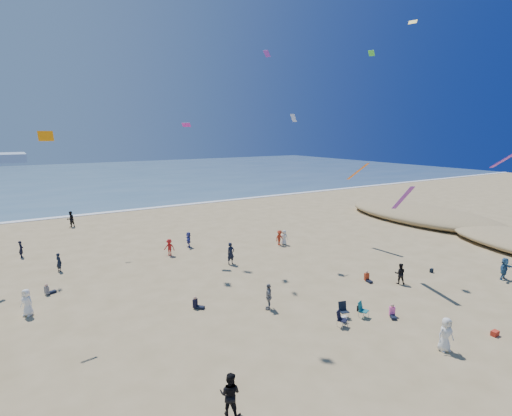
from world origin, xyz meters
TOP-DOWN VIEW (x-y plane):
  - ground at (0.00, 0.00)m, footprint 220.00×220.00m
  - ocean at (0.00, 95.00)m, footprint 220.00×100.00m
  - surf_line at (0.00, 45.00)m, footprint 220.00×1.20m
  - standing_flyers at (3.53, 13.55)m, footprint 33.42×42.04m
  - seated_group at (2.27, 5.12)m, footprint 22.26×25.28m
  - chair_cluster at (5.26, 2.29)m, footprint 2.80×1.58m
  - white_tote at (4.76, 2.32)m, footprint 0.35×0.20m
  - black_backpack at (6.74, 2.91)m, footprint 0.30×0.22m
  - cooler at (10.93, -3.42)m, footprint 0.45×0.30m
  - navy_bag at (17.19, 4.94)m, footprint 0.28×0.18m
  - kites_aloft at (8.09, 11.92)m, footprint 40.56×41.85m

SIDE VIEW (x-z plane):
  - ground at x=0.00m, z-range 0.00..0.00m
  - ocean at x=0.00m, z-range 0.00..0.06m
  - surf_line at x=0.00m, z-range 0.00..0.08m
  - cooler at x=10.93m, z-range 0.00..0.30m
  - navy_bag at x=17.19m, z-range 0.00..0.34m
  - black_backpack at x=6.74m, z-range 0.00..0.38m
  - white_tote at x=4.76m, z-range 0.00..0.40m
  - seated_group at x=2.27m, z-range 0.00..0.84m
  - chair_cluster at x=5.26m, z-range 0.00..1.00m
  - standing_flyers at x=3.53m, z-range -0.10..1.84m
  - kites_aloft at x=8.09m, z-range -0.54..28.82m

